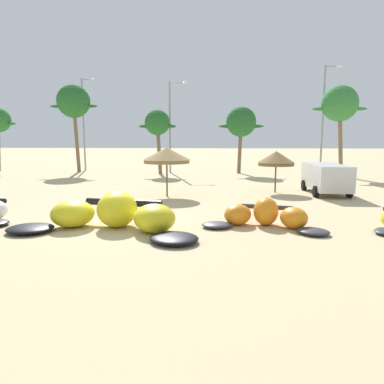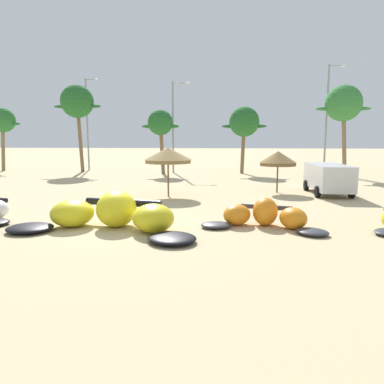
# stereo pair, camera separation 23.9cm
# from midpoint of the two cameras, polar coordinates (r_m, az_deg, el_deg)

# --- Properties ---
(ground_plane) EXTENTS (260.00, 260.00, 0.00)m
(ground_plane) POSITION_cam_midpoint_polar(r_m,az_deg,el_deg) (14.92, -11.08, -4.77)
(ground_plane) COLOR #C6B284
(kite_left_of_center) EXTENTS (7.46, 4.00, 1.40)m
(kite_left_of_center) POSITION_cam_midpoint_polar(r_m,az_deg,el_deg) (13.78, -12.18, -3.60)
(kite_left_of_center) COLOR black
(kite_left_of_center) RESTS_ON ground
(kite_center) EXTENTS (4.82, 2.74, 1.10)m
(kite_center) POSITION_cam_midpoint_polar(r_m,az_deg,el_deg) (14.13, 11.96, -3.77)
(kite_center) COLOR #333338
(kite_center) RESTS_ON ground
(beach_umbrella_near_van) EXTENTS (2.83, 2.83, 2.90)m
(beach_umbrella_near_van) POSITION_cam_midpoint_polar(r_m,az_deg,el_deg) (21.19, -3.52, 5.87)
(beach_umbrella_near_van) COLOR brown
(beach_umbrella_near_van) RESTS_ON ground
(beach_umbrella_middle) EXTENTS (2.35, 2.35, 2.64)m
(beach_umbrella_middle) POSITION_cam_midpoint_polar(r_m,az_deg,el_deg) (23.31, 13.84, 5.22)
(beach_umbrella_middle) COLOR brown
(beach_umbrella_middle) RESTS_ON ground
(parked_van) EXTENTS (2.17, 4.77, 1.84)m
(parked_van) POSITION_cam_midpoint_polar(r_m,az_deg,el_deg) (23.77, 21.06, 2.34)
(parked_van) COLOR silver
(parked_van) RESTS_ON ground
(palm_leftmost) EXTENTS (3.89, 2.59, 6.71)m
(palm_leftmost) POSITION_cam_midpoint_polar(r_m,az_deg,el_deg) (43.58, -27.81, 9.95)
(palm_leftmost) COLOR #7F6647
(palm_leftmost) RESTS_ON ground
(palm_left) EXTENTS (5.03, 3.35, 8.92)m
(palm_left) POSITION_cam_midpoint_polar(r_m,az_deg,el_deg) (39.55, -17.66, 13.46)
(palm_left) COLOR brown
(palm_left) RESTS_ON ground
(palm_left_of_gap) EXTENTS (3.70, 2.47, 6.25)m
(palm_left_of_gap) POSITION_cam_midpoint_polar(r_m,az_deg,el_deg) (35.61, -4.86, 10.80)
(palm_left_of_gap) COLOR brown
(palm_left_of_gap) RESTS_ON ground
(palm_center_left) EXTENTS (4.43, 2.95, 6.58)m
(palm_center_left) POSITION_cam_midpoint_polar(r_m,az_deg,el_deg) (36.22, 8.51, 10.90)
(palm_center_left) COLOR brown
(palm_center_left) RESTS_ON ground
(palm_center_right) EXTENTS (4.84, 3.23, 8.20)m
(palm_center_right) POSITION_cam_midpoint_polar(r_m,az_deg,el_deg) (35.69, 23.19, 12.74)
(palm_center_right) COLOR #7F6647
(palm_center_right) RESTS_ON ground
(lamppost_west) EXTENTS (1.55, 0.24, 9.96)m
(lamppost_west) POSITION_cam_midpoint_polar(r_m,az_deg,el_deg) (41.75, -16.08, 10.97)
(lamppost_west) COLOR gray
(lamppost_west) RESTS_ON ground
(lamppost_west_center) EXTENTS (1.91, 0.24, 9.07)m
(lamppost_west_center) POSITION_cam_midpoint_polar(r_m,az_deg,el_deg) (36.68, -2.61, 11.05)
(lamppost_west_center) COLOR gray
(lamppost_west_center) RESTS_ON ground
(lamppost_east_center) EXTENTS (1.63, 0.24, 10.38)m
(lamppost_east_center) POSITION_cam_midpoint_polar(r_m,az_deg,el_deg) (37.46, 21.02, 11.42)
(lamppost_east_center) COLOR gray
(lamppost_east_center) RESTS_ON ground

